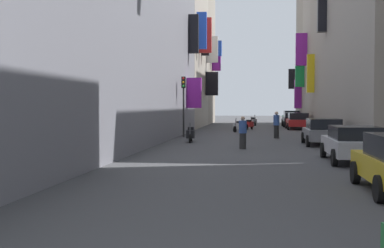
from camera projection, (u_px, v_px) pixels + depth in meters
name	position (u px, v px, depth m)	size (l,w,h in m)	color
ground_plane	(253.00, 138.00, 32.02)	(140.00, 140.00, 0.00)	#424244
building_left_mid_b	(172.00, 29.00, 47.72)	(7.27, 11.80, 19.00)	#B2A899
building_left_mid_c	(187.00, 38.00, 57.98)	(7.24, 8.94, 20.20)	#9E9384
building_right_mid_b	(378.00, 28.00, 32.00)	(6.61, 24.82, 14.25)	gray
building_right_mid_c	(337.00, 37.00, 47.91)	(7.07, 7.44, 17.53)	gray
building_right_far	(326.00, 44.00, 55.98)	(7.05, 8.86, 18.12)	gray
parked_car_grey	(323.00, 131.00, 25.92)	(1.97, 3.97, 1.40)	slate
parked_car_green	(291.00, 117.00, 54.88)	(2.00, 4.34, 1.52)	#236638
parked_car_red	(298.00, 121.00, 43.17)	(2.00, 4.11, 1.45)	#B21E1E
parked_car_black	(292.00, 119.00, 48.32)	(1.94, 4.44, 1.39)	black
parked_car_silver	(354.00, 143.00, 18.10)	(1.97, 4.34, 1.33)	#B7B7BC
scooter_black	(191.00, 134.00, 28.09)	(0.52, 1.77, 1.13)	black
scooter_silver	(254.00, 121.00, 51.32)	(0.65, 1.80, 1.13)	#ADADB2
scooter_red	(249.00, 124.00, 42.84)	(0.74, 1.91, 1.13)	red
scooter_white	(239.00, 126.00, 38.99)	(0.82, 1.76, 1.13)	silver
pedestrian_crossing	(243.00, 133.00, 23.62)	(0.48, 0.48, 1.57)	#292929
pedestrian_near_left	(276.00, 125.00, 31.32)	(0.41, 0.41, 1.71)	black
traffic_light_near_corner	(184.00, 96.00, 32.46)	(0.26, 0.34, 3.99)	#2D2D2D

